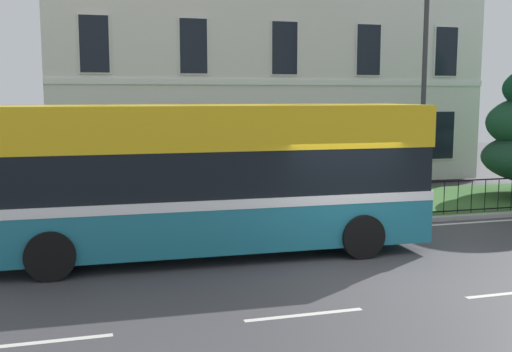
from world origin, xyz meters
The scene contains 6 objects.
ground_plane centered at (0.00, 0.92, -0.02)m, with size 60.00×56.00×0.18m.
georgian_townhouse centered at (1.82, 15.88, 6.71)m, with size 16.93×10.63×13.11m.
iron_verge_railing centered at (1.82, 4.40, 0.62)m, with size 12.73×0.04×0.97m.
single_decker_bus centered at (-2.75, 2.35, 1.73)m, with size 9.81×2.80×3.29m.
street_lamp_post centered at (4.17, 5.07, 4.32)m, with size 0.36×0.24×7.40m.
litter_bin centered at (0.47, 4.89, 0.65)m, with size 0.55×0.55×1.05m.
Camera 1 is at (-5.34, -10.66, 3.51)m, focal length 42.99 mm.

